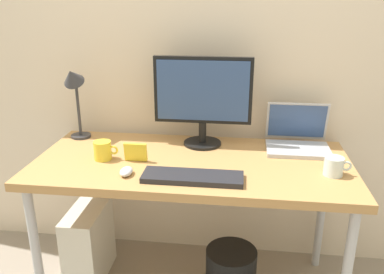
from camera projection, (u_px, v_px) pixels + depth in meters
The scene contains 11 objects.
back_wall at pixel (202, 38), 2.16m from camera, with size 4.40×0.04×2.60m, color beige.
desk at pixel (192, 172), 1.97m from camera, with size 1.53×0.71×0.76m.
monitor at pixel (203, 96), 2.07m from camera, with size 0.51×0.20×0.47m.
laptop at pixel (297, 137), 2.09m from camera, with size 0.32×0.27×0.23m.
desk_lamp at pixel (74, 87), 2.14m from camera, with size 0.11×0.16×0.42m.
keyboard at pixel (193, 177), 1.74m from camera, with size 0.44×0.14×0.02m, color #232328.
mouse at pixel (126, 171), 1.79m from camera, with size 0.06×0.09×0.03m, color silver.
coffee_mug at pixel (103, 150), 1.95m from camera, with size 0.12×0.09×0.09m.
glass_cup at pixel (334, 166), 1.78m from camera, with size 0.12×0.09×0.08m.
photo_frame at pixel (136, 152), 1.92m from camera, with size 0.11×0.02×0.09m, color yellow.
computer_tower at pixel (89, 243), 2.24m from camera, with size 0.18×0.36×0.42m, color silver.
Camera 1 is at (0.23, -1.79, 1.52)m, focal length 37.51 mm.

